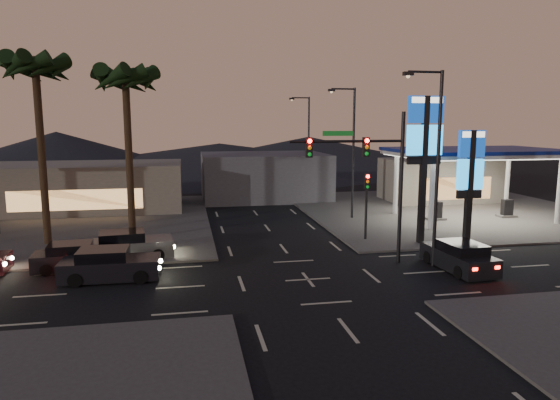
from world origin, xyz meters
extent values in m
plane|color=black|center=(0.00, 0.00, 0.00)|extent=(140.00, 140.00, 0.00)
cube|color=#47443F|center=(16.00, 16.00, 0.06)|extent=(24.00, 24.00, 0.12)
cube|color=#47443F|center=(-16.00, 16.00, 0.06)|extent=(24.00, 24.00, 0.12)
cylinder|color=silver|center=(11.00, 9.00, 2.50)|extent=(0.36, 0.36, 5.00)
cylinder|color=silver|center=(21.00, 9.00, 2.50)|extent=(0.36, 0.36, 5.00)
cylinder|color=silver|center=(11.00, 15.00, 2.50)|extent=(0.36, 0.36, 5.00)
cylinder|color=silver|center=(21.00, 15.00, 2.50)|extent=(0.36, 0.36, 5.00)
cube|color=silver|center=(16.00, 12.00, 5.20)|extent=(12.00, 8.00, 0.50)
cube|color=white|center=(16.00, 12.00, 4.90)|extent=(11.60, 7.60, 0.06)
cube|color=navy|center=(16.00, 12.00, 5.35)|extent=(12.20, 8.20, 0.25)
cube|color=black|center=(13.00, 12.00, 0.80)|extent=(0.80, 0.50, 1.40)
cube|color=black|center=(19.00, 12.00, 0.80)|extent=(0.80, 0.50, 1.40)
cube|color=#726B5B|center=(18.00, 21.00, 2.00)|extent=(10.00, 6.00, 4.00)
cube|color=black|center=(8.50, 5.50, 4.50)|extent=(0.35, 0.35, 9.00)
cube|color=navy|center=(8.50, 5.50, 8.20)|extent=(2.20, 0.30, 1.60)
cube|color=white|center=(8.50, 5.50, 8.75)|extent=(1.98, 0.32, 0.35)
cube|color=#188BE4|center=(8.50, 5.50, 6.40)|extent=(2.20, 0.30, 1.80)
cube|color=black|center=(8.50, 5.50, 5.20)|extent=(2.09, 0.28, 0.50)
cube|color=black|center=(11.00, 4.50, 3.50)|extent=(0.35, 0.35, 7.00)
cube|color=navy|center=(11.00, 4.50, 6.20)|extent=(1.60, 0.30, 1.60)
cube|color=white|center=(11.00, 4.50, 6.75)|extent=(1.44, 0.32, 0.35)
cube|color=#188BE4|center=(11.00, 4.50, 4.40)|extent=(1.60, 0.30, 1.80)
cube|color=black|center=(11.00, 4.50, 3.20)|extent=(1.52, 0.28, 0.50)
cylinder|color=black|center=(5.50, 2.00, 4.00)|extent=(0.20, 0.20, 8.00)
cylinder|color=black|center=(2.50, 2.00, 6.50)|extent=(6.00, 0.14, 0.14)
cube|color=#0C3F14|center=(2.00, 2.00, 6.90)|extent=(1.60, 0.05, 0.25)
cube|color=black|center=(3.50, 2.00, 6.20)|extent=(0.32, 0.25, 1.00)
sphere|color=#FF0C07|center=(3.50, 1.85, 6.53)|extent=(0.22, 0.22, 0.22)
sphere|color=orange|center=(3.50, 1.85, 6.20)|extent=(0.20, 0.20, 0.20)
sphere|color=#0CB226|center=(3.50, 1.85, 5.87)|extent=(0.20, 0.20, 0.20)
cube|color=black|center=(0.50, 2.00, 6.20)|extent=(0.32, 0.25, 1.00)
sphere|color=#FF0C07|center=(0.50, 1.85, 6.53)|extent=(0.22, 0.22, 0.22)
sphere|color=orange|center=(0.50, 1.85, 6.20)|extent=(0.20, 0.20, 0.20)
sphere|color=#0CB226|center=(0.50, 1.85, 5.87)|extent=(0.20, 0.20, 0.20)
cylinder|color=black|center=(5.50, 7.00, 2.00)|extent=(0.16, 0.16, 4.00)
cube|color=black|center=(5.50, 7.00, 3.80)|extent=(0.32, 0.25, 1.00)
sphere|color=#FF0C07|center=(5.50, 6.85, 4.13)|extent=(0.22, 0.22, 0.22)
sphere|color=orange|center=(5.50, 6.85, 3.80)|extent=(0.20, 0.20, 0.20)
sphere|color=#0CB226|center=(5.50, 6.85, 3.47)|extent=(0.20, 0.20, 0.20)
cylinder|color=black|center=(7.00, 1.00, 5.00)|extent=(0.18, 0.18, 10.00)
cylinder|color=black|center=(6.10, 1.00, 9.90)|extent=(1.80, 0.12, 0.12)
cube|color=black|center=(5.20, 1.00, 9.80)|extent=(0.50, 0.25, 0.18)
sphere|color=#FFCC8C|center=(5.20, 1.00, 9.68)|extent=(0.20, 0.20, 0.20)
cylinder|color=black|center=(7.00, 14.00, 5.00)|extent=(0.18, 0.18, 10.00)
cylinder|color=black|center=(6.10, 14.00, 9.90)|extent=(1.80, 0.12, 0.12)
cube|color=black|center=(5.20, 14.00, 9.80)|extent=(0.50, 0.25, 0.18)
sphere|color=#FFCC8C|center=(5.20, 14.00, 9.68)|extent=(0.20, 0.20, 0.20)
cylinder|color=black|center=(7.00, 28.00, 5.00)|extent=(0.18, 0.18, 10.00)
cylinder|color=black|center=(6.10, 28.00, 9.90)|extent=(1.80, 0.12, 0.12)
cube|color=black|center=(5.20, 28.00, 9.80)|extent=(0.50, 0.25, 0.18)
sphere|color=#FFCC8C|center=(5.20, 28.00, 9.68)|extent=(0.20, 0.20, 0.20)
cylinder|color=black|center=(-9.00, 9.50, 5.10)|extent=(0.44, 0.44, 10.20)
sphere|color=black|center=(-9.00, 9.50, 10.20)|extent=(0.90, 0.90, 0.90)
cone|color=black|center=(-7.70, 9.50, 9.90)|extent=(0.90, 2.74, 1.91)
cone|color=black|center=(-8.08, 10.42, 9.90)|extent=(2.57, 2.57, 1.91)
cone|color=black|center=(-9.00, 10.80, 9.90)|extent=(2.74, 0.90, 1.91)
cone|color=black|center=(-9.92, 10.42, 9.90)|extent=(2.57, 2.57, 1.91)
cone|color=black|center=(-10.30, 9.50, 9.90)|extent=(0.90, 2.74, 1.91)
cone|color=black|center=(-9.92, 8.58, 9.90)|extent=(2.57, 2.57, 1.91)
cone|color=black|center=(-9.00, 8.20, 9.90)|extent=(2.74, 0.90, 1.91)
cone|color=black|center=(-8.08, 8.58, 9.90)|extent=(2.57, 2.57, 1.91)
cylinder|color=black|center=(-14.00, 9.50, 5.40)|extent=(0.44, 0.44, 10.80)
sphere|color=black|center=(-14.00, 9.50, 10.80)|extent=(0.90, 0.90, 0.90)
cone|color=black|center=(-12.70, 9.50, 10.50)|extent=(0.90, 2.74, 1.91)
cone|color=black|center=(-13.08, 10.42, 10.50)|extent=(2.57, 2.57, 1.91)
cone|color=black|center=(-14.00, 10.80, 10.50)|extent=(2.74, 0.90, 1.91)
cone|color=black|center=(-14.92, 10.42, 10.50)|extent=(2.57, 2.57, 1.91)
cone|color=black|center=(-15.30, 9.50, 10.50)|extent=(0.90, 2.74, 1.91)
cone|color=black|center=(-14.92, 8.58, 10.50)|extent=(2.57, 2.57, 1.91)
cone|color=black|center=(-14.00, 8.20, 10.50)|extent=(2.74, 0.90, 1.91)
cone|color=black|center=(-13.08, 8.58, 10.50)|extent=(2.57, 2.57, 1.91)
cube|color=#726B5B|center=(-14.00, 22.00, 2.00)|extent=(16.00, 8.00, 4.00)
cube|color=#4C4C51|center=(2.00, 26.00, 2.20)|extent=(12.00, 9.00, 4.40)
cone|color=black|center=(-25.00, 60.00, 3.00)|extent=(40.00, 40.00, 6.00)
cone|color=black|center=(15.00, 60.00, 2.50)|extent=(50.00, 50.00, 5.00)
cone|color=black|center=(0.00, 60.00, 2.00)|extent=(60.00, 60.00, 4.00)
cube|color=black|center=(-9.26, 1.77, 0.57)|extent=(4.57, 1.98, 0.93)
cube|color=black|center=(-9.57, 1.77, 1.19)|extent=(2.30, 1.79, 0.67)
cylinder|color=black|center=(-7.80, 2.62, 0.33)|extent=(0.66, 0.26, 0.66)
cylinder|color=black|center=(-7.82, 0.86, 0.33)|extent=(0.66, 0.26, 0.66)
cylinder|color=black|center=(-10.69, 2.67, 0.33)|extent=(0.66, 0.26, 0.66)
cylinder|color=black|center=(-10.71, 0.91, 0.33)|extent=(0.66, 0.26, 0.66)
sphere|color=#FFF2BF|center=(-6.97, 2.35, 0.64)|extent=(0.23, 0.23, 0.23)
sphere|color=#FFF2BF|center=(-6.99, 1.11, 0.64)|extent=(0.23, 0.23, 0.23)
cube|color=#FF140A|center=(-11.52, 2.42, 0.72)|extent=(0.09, 0.26, 0.14)
cube|color=#FF140A|center=(-11.54, 1.18, 0.72)|extent=(0.09, 0.26, 0.14)
cube|color=#58585A|center=(-8.80, 5.39, 0.59)|extent=(4.90, 2.52, 0.96)
cube|color=black|center=(-9.12, 5.36, 1.23)|extent=(2.55, 2.08, 0.69)
cylinder|color=black|center=(-7.43, 6.47, 0.34)|extent=(0.71, 0.34, 0.68)
cylinder|color=black|center=(-7.21, 4.67, 0.34)|extent=(0.71, 0.34, 0.68)
cylinder|color=black|center=(-10.39, 6.12, 0.34)|extent=(0.71, 0.34, 0.68)
cylinder|color=black|center=(-10.18, 4.32, 0.34)|extent=(0.71, 0.34, 0.68)
sphere|color=#FFF2BF|center=(-6.55, 6.31, 0.66)|extent=(0.23, 0.23, 0.23)
sphere|color=#FFF2BF|center=(-6.39, 5.04, 0.66)|extent=(0.23, 0.23, 0.23)
cube|color=#FF140A|center=(-11.21, 5.75, 0.75)|extent=(0.12, 0.28, 0.15)
cube|color=#FF140A|center=(-11.06, 4.48, 0.75)|extent=(0.12, 0.28, 0.15)
cube|color=black|center=(-11.20, 3.87, 0.52)|extent=(4.27, 2.05, 0.85)
cube|color=black|center=(-11.48, 3.84, 1.08)|extent=(2.19, 1.75, 0.61)
cylinder|color=black|center=(-9.95, 4.76, 0.30)|extent=(0.62, 0.27, 0.60)
cylinder|color=black|center=(-9.83, 3.16, 0.30)|extent=(0.62, 0.27, 0.60)
cylinder|color=black|center=(-12.58, 4.57, 0.30)|extent=(0.62, 0.27, 0.60)
cylinder|color=black|center=(-12.46, 2.97, 0.30)|extent=(0.62, 0.27, 0.60)
sphere|color=#FFF2BF|center=(-9.18, 4.58, 0.58)|extent=(0.21, 0.21, 0.21)
sphere|color=#FFF2BF|center=(-9.09, 3.46, 0.58)|extent=(0.21, 0.21, 0.21)
cube|color=#FF140A|center=(-13.31, 4.27, 0.66)|extent=(0.09, 0.24, 0.13)
cube|color=#FF140A|center=(-13.23, 3.15, 0.66)|extent=(0.09, 0.24, 0.13)
sphere|color=#FFF2BF|center=(-14.48, 4.50, 0.59)|extent=(0.21, 0.21, 0.21)
sphere|color=#FFF2BF|center=(-14.45, 3.35, 0.59)|extent=(0.21, 0.21, 0.21)
cube|color=black|center=(7.94, 0.18, 0.55)|extent=(2.13, 4.53, 0.91)
cube|color=black|center=(7.96, -0.13, 1.16)|extent=(1.84, 2.31, 0.65)
cylinder|color=black|center=(7.00, 1.53, 0.32)|extent=(0.28, 0.66, 0.64)
cylinder|color=black|center=(8.71, 1.63, 0.32)|extent=(0.28, 0.66, 0.64)
cylinder|color=black|center=(7.17, -1.28, 0.32)|extent=(0.28, 0.66, 0.64)
cylinder|color=black|center=(8.88, -1.18, 0.32)|extent=(0.28, 0.66, 0.64)
cube|color=#FF140A|center=(7.47, -2.07, 0.70)|extent=(0.26, 0.10, 0.14)
cube|color=#FF140A|center=(8.68, -2.00, 0.70)|extent=(0.26, 0.10, 0.14)
camera|label=1|loc=(-5.63, -22.35, 7.47)|focal=32.00mm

